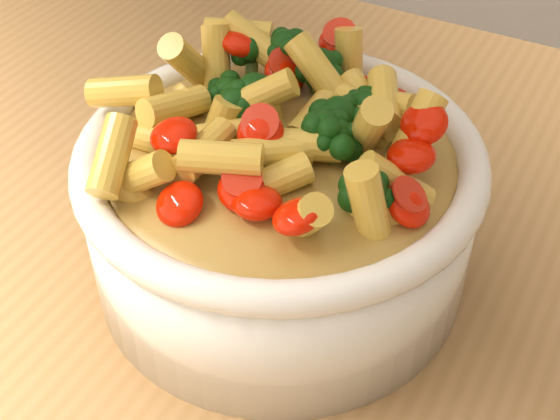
% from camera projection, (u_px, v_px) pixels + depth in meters
% --- Properties ---
extents(table, '(1.20, 0.80, 0.90)m').
position_uv_depth(table, '(225.00, 379.00, 0.56)').
color(table, '#AD7D4A').
rests_on(table, ground).
extents(serving_bowl, '(0.24, 0.24, 0.10)m').
position_uv_depth(serving_bowl, '(280.00, 208.00, 0.47)').
color(serving_bowl, white).
rests_on(serving_bowl, table).
extents(pasta_salad, '(0.19, 0.19, 0.04)m').
position_uv_depth(pasta_salad, '(280.00, 122.00, 0.43)').
color(pasta_salad, '#ECCD4A').
rests_on(pasta_salad, serving_bowl).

